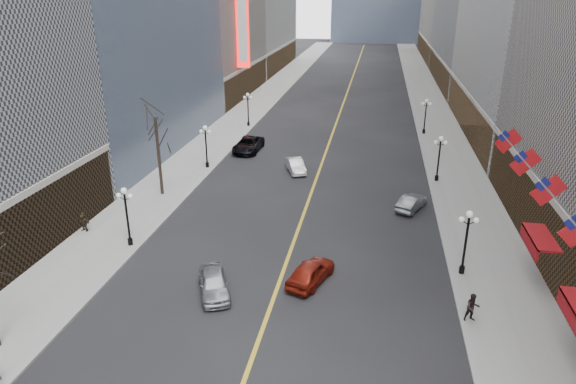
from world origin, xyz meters
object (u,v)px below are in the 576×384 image
at_px(streetlamp_west_3, 248,106).
at_px(car_nb_near, 214,283).
at_px(streetlamp_west_2, 206,142).
at_px(car_nb_mid, 296,166).
at_px(streetlamp_west_1, 126,211).
at_px(car_nb_far, 248,145).
at_px(streetlamp_east_2, 439,154).
at_px(streetlamp_east_1, 467,236).
at_px(car_sb_mid, 311,272).
at_px(streetlamp_east_3, 426,113).
at_px(car_sb_far, 411,202).

relative_size(streetlamp_west_3, car_nb_near, 1.03).
relative_size(streetlamp_west_2, streetlamp_west_3, 1.00).
xyz_separation_m(streetlamp_west_3, car_nb_mid, (9.42, -17.45, -2.22)).
bearing_deg(streetlamp_west_1, car_nb_far, 83.55).
xyz_separation_m(streetlamp_east_2, car_nb_near, (-15.57, -23.00, -2.16)).
bearing_deg(car_nb_far, car_nb_near, -78.47).
xyz_separation_m(streetlamp_west_2, car_nb_far, (2.80, 6.75, -2.08)).
xyz_separation_m(streetlamp_east_1, car_sb_mid, (-9.80, -2.62, -2.14)).
distance_m(streetlamp_east_3, car_nb_near, 43.91).
bearing_deg(car_nb_mid, car_nb_near, -114.69).
bearing_deg(car_sb_far, streetlamp_east_3, -72.47).
bearing_deg(streetlamp_east_3, streetlamp_west_1, -123.25).
xyz_separation_m(car_nb_near, car_sb_mid, (5.77, 2.38, 0.01)).
height_order(streetlamp_east_1, streetlamp_east_2, same).
height_order(car_nb_near, car_sb_mid, car_sb_mid).
distance_m(streetlamp_west_3, car_nb_near, 41.84).
xyz_separation_m(streetlamp_east_3, car_nb_far, (-20.80, -11.25, -2.08)).
bearing_deg(car_sb_far, car_nb_near, 74.52).
bearing_deg(car_nb_far, streetlamp_west_1, -94.90).
bearing_deg(streetlamp_east_1, car_nb_mid, 127.38).
bearing_deg(car_nb_mid, streetlamp_east_2, -23.54).
relative_size(streetlamp_east_3, car_sb_mid, 1.01).
bearing_deg(streetlamp_east_2, car_nb_mid, 177.77).
distance_m(streetlamp_east_3, car_sb_far, 25.66).
xyz_separation_m(streetlamp_west_2, car_sb_mid, (13.80, -20.62, -2.14)).
bearing_deg(car_nb_near, car_sb_far, 27.72).
bearing_deg(car_nb_mid, car_nb_far, 115.59).
xyz_separation_m(car_nb_near, car_nb_mid, (1.39, 23.56, -0.06)).
xyz_separation_m(streetlamp_east_2, car_sb_mid, (-9.80, -20.62, -2.14)).
relative_size(streetlamp_west_3, car_nb_far, 0.77).
height_order(streetlamp_west_3, car_sb_mid, streetlamp_west_3).
distance_m(streetlamp_west_1, car_sb_mid, 14.21).
bearing_deg(streetlamp_west_1, car_nb_near, -31.93).
bearing_deg(streetlamp_east_1, car_sb_far, 104.81).
height_order(streetlamp_west_3, car_nb_near, streetlamp_west_3).
bearing_deg(car_nb_near, streetlamp_east_1, -5.16).
height_order(car_nb_far, car_sb_mid, car_nb_far).
relative_size(streetlamp_west_3, car_nb_mid, 1.09).
bearing_deg(streetlamp_west_2, streetlamp_east_3, 37.33).
bearing_deg(car_nb_far, streetlamp_west_3, 105.53).
height_order(streetlamp_west_1, streetlamp_west_2, same).
height_order(streetlamp_west_1, car_sb_mid, streetlamp_west_1).
height_order(streetlamp_east_2, streetlamp_west_1, same).
xyz_separation_m(streetlamp_west_1, streetlamp_west_3, (0.00, 36.00, 0.00)).
relative_size(streetlamp_east_1, streetlamp_west_2, 1.00).
bearing_deg(streetlamp_west_3, car_nb_far, -76.02).
bearing_deg(streetlamp_east_2, streetlamp_west_3, 142.67).
height_order(streetlamp_east_1, car_nb_near, streetlamp_east_1).
bearing_deg(car_nb_far, car_nb_mid, -41.55).
relative_size(streetlamp_east_1, car_sb_mid, 1.01).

